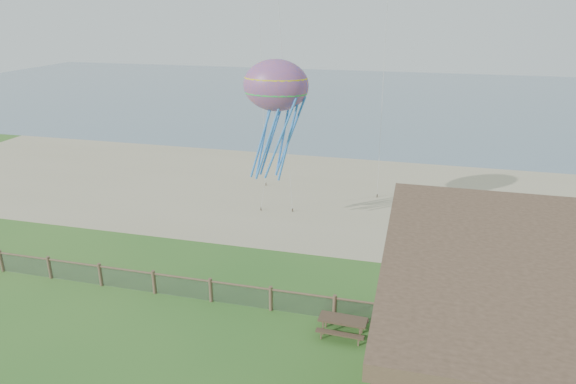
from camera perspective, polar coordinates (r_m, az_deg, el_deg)
name	(u,v)px	position (r m, az deg, el deg)	size (l,w,h in m)	color
sand_beach	(330,195)	(38.77, 4.72, -0.32)	(72.00, 20.00, 0.02)	tan
ocean	(380,98)	(81.20, 10.20, 10.24)	(160.00, 68.00, 0.02)	slate
chainlink_fence	(271,300)	(24.43, -1.92, -11.88)	(36.20, 0.20, 1.25)	#4C3D2B
picnic_table	(343,325)	(23.06, 6.09, -14.50)	(2.06, 1.56, 0.87)	#4E372C
octopus_kite	(276,119)	(30.34, -1.33, 8.10)	(3.70, 2.61, 7.61)	orange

